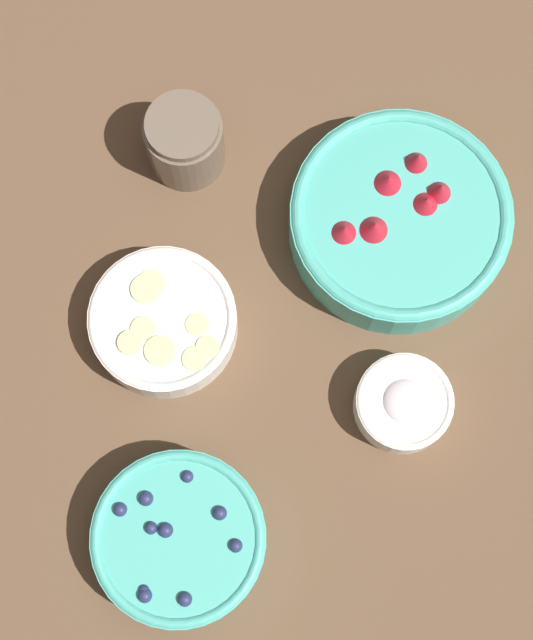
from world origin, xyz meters
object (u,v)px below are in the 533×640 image
(bowl_cream, at_px, (403,403))
(jar_chocolate, at_px, (185,142))
(bowl_strawberries, at_px, (399,219))
(bowl_bananas, at_px, (163,322))
(bowl_blueberries, at_px, (179,539))

(bowl_cream, bearing_deg, jar_chocolate, 43.96)
(bowl_strawberries, height_order, bowl_bananas, bowl_strawberries)
(bowl_bananas, xyz_separation_m, jar_chocolate, (0.20, -0.00, 0.01))
(bowl_bananas, bearing_deg, jar_chocolate, -1.04)
(bowl_blueberries, bearing_deg, bowl_bananas, 10.26)
(bowl_blueberries, distance_m, jar_chocolate, 0.42)
(bowl_cream, xyz_separation_m, jar_chocolate, (0.26, 0.25, 0.01))
(bowl_blueberries, xyz_separation_m, bowl_bananas, (0.22, 0.04, -0.00))
(bowl_cream, height_order, jar_chocolate, jar_chocolate)
(bowl_strawberries, distance_m, bowl_bananas, 0.27)
(bowl_blueberries, distance_m, bowl_cream, 0.26)
(bowl_cream, bearing_deg, bowl_strawberries, 4.84)
(bowl_strawberries, bearing_deg, jar_chocolate, 74.22)
(bowl_cream, bearing_deg, bowl_bananas, 75.85)
(bowl_strawberries, xyz_separation_m, jar_chocolate, (0.07, 0.23, 0.00))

